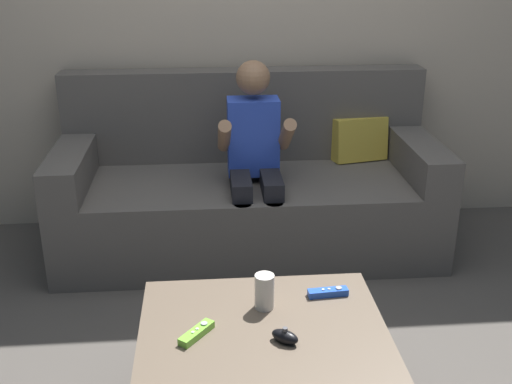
# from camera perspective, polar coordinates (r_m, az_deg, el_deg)

# --- Properties ---
(wall_back) EXTENTS (4.90, 0.05, 2.50)m
(wall_back) POSITION_cam_1_polar(r_m,az_deg,el_deg) (3.51, -1.18, 16.92)
(wall_back) COLOR #B2A38E
(wall_back) RESTS_ON ground
(couch) EXTENTS (1.96, 0.80, 0.91)m
(couch) POSITION_cam_1_polar(r_m,az_deg,el_deg) (3.36, -0.63, 0.11)
(couch) COLOR #56514C
(couch) RESTS_ON ground
(person_seated_on_couch) EXTENTS (0.36, 0.44, 1.02)m
(person_seated_on_couch) POSITION_cam_1_polar(r_m,az_deg,el_deg) (3.09, -0.12, 3.39)
(person_seated_on_couch) COLOR black
(person_seated_on_couch) RESTS_ON ground
(coffee_table) EXTENTS (0.79, 0.63, 0.41)m
(coffee_table) POSITION_cam_1_polar(r_m,az_deg,el_deg) (2.09, 0.63, -13.66)
(coffee_table) COLOR brown
(coffee_table) RESTS_ON ground
(game_remote_lime_near_edge) EXTENTS (0.12, 0.13, 0.03)m
(game_remote_lime_near_edge) POSITION_cam_1_polar(r_m,az_deg,el_deg) (2.01, -5.41, -12.63)
(game_remote_lime_near_edge) COLOR #72C638
(game_remote_lime_near_edge) RESTS_ON coffee_table
(nunchuk_black) EXTENTS (0.10, 0.09, 0.05)m
(nunchuk_black) POSITION_cam_1_polar(r_m,az_deg,el_deg) (1.97, 2.68, -12.98)
(nunchuk_black) COLOR black
(nunchuk_black) RESTS_ON coffee_table
(game_remote_blue_far_corner) EXTENTS (0.14, 0.05, 0.03)m
(game_remote_blue_far_corner) POSITION_cam_1_polar(r_m,az_deg,el_deg) (2.22, 6.57, -9.05)
(game_remote_blue_far_corner) COLOR blue
(game_remote_blue_far_corner) RESTS_ON coffee_table
(soda_can) EXTENTS (0.07, 0.07, 0.12)m
(soda_can) POSITION_cam_1_polar(r_m,az_deg,el_deg) (2.11, 0.77, -9.02)
(soda_can) COLOR silver
(soda_can) RESTS_ON coffee_table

